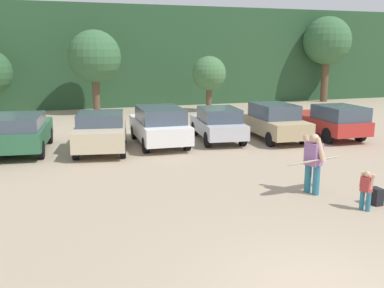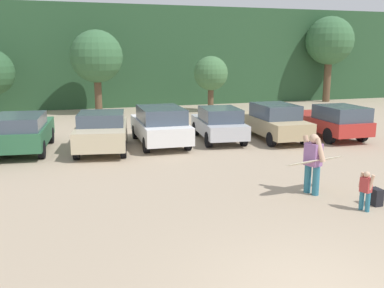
{
  "view_description": "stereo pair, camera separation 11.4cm",
  "coord_description": "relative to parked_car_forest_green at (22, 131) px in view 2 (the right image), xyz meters",
  "views": [
    {
      "loc": [
        -4.04,
        -5.64,
        3.97
      ],
      "look_at": [
        0.26,
        7.56,
        1.0
      ],
      "focal_mm": 40.68,
      "sensor_mm": 36.0,
      "label": 1
    },
    {
      "loc": [
        -3.93,
        -5.67,
        3.97
      ],
      "look_at": [
        0.26,
        7.56,
        1.0
      ],
      "focal_mm": 40.68,
      "sensor_mm": 36.0,
      "label": 2
    }
  ],
  "objects": [
    {
      "name": "backpack_dropped",
      "position": [
        9.19,
        -9.33,
        -0.63
      ],
      "size": [
        0.24,
        0.34,
        0.45
      ],
      "color": "black",
      "rests_on": "ground_plane"
    },
    {
      "name": "parked_car_silver",
      "position": [
        8.28,
        -0.22,
        -0.06
      ],
      "size": [
        2.15,
        4.2,
        1.52
      ],
      "rotation": [
        0.0,
        0.0,
        1.46
      ],
      "color": "silver",
      "rests_on": "ground_plane"
    },
    {
      "name": "parked_car_forest_green",
      "position": [
        0.0,
        0.0,
        0.0
      ],
      "size": [
        2.39,
        4.57,
        1.58
      ],
      "rotation": [
        0.0,
        0.0,
        1.46
      ],
      "color": "#2D6642",
      "rests_on": "ground_plane"
    },
    {
      "name": "surfboard_cream",
      "position": [
        8.19,
        -7.98,
        0.09
      ],
      "size": [
        2.21,
        1.03,
        0.28
      ],
      "rotation": [
        0.0,
        0.0,
        3.36
      ],
      "color": "beige"
    },
    {
      "name": "parked_car_white",
      "position": [
        5.57,
        -0.2,
        0.0
      ],
      "size": [
        2.05,
        4.55,
        1.65
      ],
      "rotation": [
        0.0,
        0.0,
        1.54
      ],
      "color": "white",
      "rests_on": "ground_plane"
    },
    {
      "name": "parked_car_tan",
      "position": [
        10.8,
        -0.65,
        -0.02
      ],
      "size": [
        1.93,
        4.54,
        1.64
      ],
      "rotation": [
        0.0,
        0.0,
        1.53
      ],
      "color": "tan",
      "rests_on": "ground_plane"
    },
    {
      "name": "person_child",
      "position": [
        8.63,
        -9.59,
        -0.27
      ],
      "size": [
        0.25,
        0.44,
        1.04
      ],
      "rotation": [
        0.0,
        0.0,
        3.43
      ],
      "color": "teal",
      "rests_on": "ground_plane"
    },
    {
      "name": "person_adult",
      "position": [
        8.1,
        -8.0,
        0.12
      ],
      "size": [
        0.43,
        0.82,
        1.73
      ],
      "rotation": [
        0.0,
        0.0,
        3.43
      ],
      "color": "teal",
      "rests_on": "ground_plane"
    },
    {
      "name": "parked_car_champagne",
      "position": [
        3.05,
        -0.65,
        -0.04
      ],
      "size": [
        2.62,
        4.4,
        1.58
      ],
      "rotation": [
        0.0,
        0.0,
        1.4
      ],
      "color": "beige",
      "rests_on": "ground_plane"
    },
    {
      "name": "tree_center",
      "position": [
        3.99,
        10.11,
        2.77
      ],
      "size": [
        3.3,
        3.3,
        5.3
      ],
      "color": "brown",
      "rests_on": "ground_plane"
    },
    {
      "name": "tree_ridge_back",
      "position": [
        11.22,
        8.95,
        1.66
      ],
      "size": [
        2.25,
        2.25,
        3.67
      ],
      "color": "brown",
      "rests_on": "ground_plane"
    },
    {
      "name": "parked_car_red",
      "position": [
        13.5,
        -1.11,
        -0.04
      ],
      "size": [
        1.95,
        4.72,
        1.58
      ],
      "rotation": [
        0.0,
        0.0,
        1.55
      ],
      "color": "#B72D28",
      "rests_on": "ground_plane"
    },
    {
      "name": "hillside_ridge",
      "position": [
        5.23,
        18.9,
        2.74
      ],
      "size": [
        108.0,
        12.0,
        7.19
      ],
      "primitive_type": "cube",
      "color": "#284C2D",
      "rests_on": "ground_plane"
    },
    {
      "name": "tree_left",
      "position": [
        22.16,
        11.83,
        3.86
      ],
      "size": [
        3.73,
        3.73,
        6.65
      ],
      "color": "brown",
      "rests_on": "ground_plane"
    }
  ]
}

